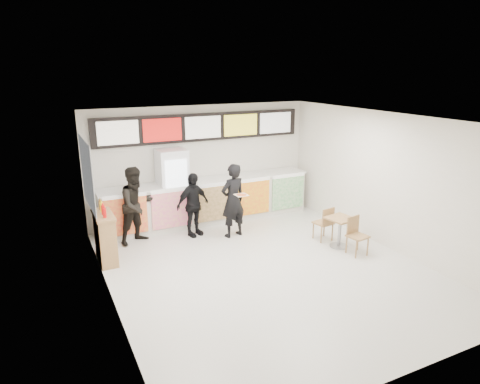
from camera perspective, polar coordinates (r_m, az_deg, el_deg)
floor at (r=8.77m, az=3.55°, el=-10.22°), size 7.00×7.00×0.00m
ceiling at (r=7.91m, az=3.93°, el=9.64°), size 7.00×7.00×0.00m
wall_back at (r=11.29m, az=-5.09°, el=3.88°), size 6.00×0.00×6.00m
wall_left at (r=7.28m, az=-17.32°, el=-3.81°), size 0.00×7.00×7.00m
wall_right at (r=10.00m, az=18.86°, el=1.44°), size 0.00×7.00×7.00m
service_counter at (r=11.16m, az=-4.22°, el=-1.17°), size 5.56×0.77×1.14m
menu_board at (r=11.04m, az=-5.05°, el=8.62°), size 5.50×0.14×0.70m
drinks_fridge at (r=10.76m, az=-8.92°, el=0.39°), size 0.70×0.67×2.00m
mirror_panel at (r=9.55m, az=-19.75°, el=2.24°), size 0.01×2.00×1.50m
customer_main at (r=10.08m, az=-0.94°, el=-1.16°), size 0.72×0.54×1.78m
customer_left at (r=10.02m, az=-13.62°, el=-1.71°), size 1.07×0.97×1.79m
customer_mid at (r=10.22m, az=-6.30°, el=-1.70°), size 0.98×0.64×1.55m
pizza_slice at (r=9.62m, az=0.18°, el=-0.35°), size 0.36×0.36×0.02m
cafe_table at (r=9.86m, az=13.18°, el=-4.52°), size 0.64×1.45×0.82m
condiment_ledge at (r=9.31m, az=-17.52°, el=-5.78°), size 0.38×0.93×1.24m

